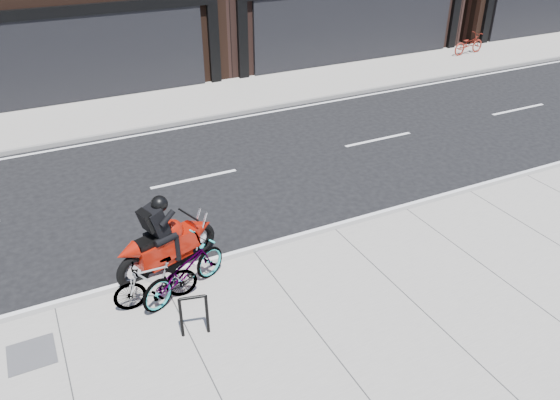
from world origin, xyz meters
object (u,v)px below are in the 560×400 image
utility_grate (32,354)px  bicycle_front (183,270)px  bicycle_rear (155,282)px  bicycle_far (469,44)px  bike_rack (194,312)px  motorcycle (171,238)px

utility_grate → bicycle_front: bearing=8.8°
bicycle_front → utility_grate: (-2.78, -0.43, -0.50)m
bicycle_front → bicycle_rear: 0.56m
bicycle_rear → bicycle_far: 20.63m
bicycle_front → bicycle_far: bearing=-82.1°
bike_rack → motorcycle: size_ratio=0.36×
bike_rack → motorcycle: motorcycle is taller
bicycle_rear → utility_grate: bicycle_rear is taller
bike_rack → utility_grate: bearing=164.2°
bike_rack → bicycle_rear: bearing=108.4°
bicycle_front → bicycle_far: bicycle_front is taller
bicycle_rear → utility_grate: size_ratio=2.06×
bicycle_front → bike_rack: bearing=146.4°
bicycle_rear → bicycle_far: bicycle_rear is taller
bike_rack → motorcycle: (0.26, 2.20, 0.10)m
bike_rack → utility_grate: 2.74m
bicycle_rear → bicycle_front: bearing=99.3°
bike_rack → bicycle_rear: (-0.37, 1.10, -0.02)m
bicycle_front → bicycle_rear: (-0.55, -0.07, -0.05)m
bicycle_front → motorcycle: size_ratio=0.86×
bicycle_rear → utility_grate: 2.30m
bicycle_front → bicycle_far: size_ratio=1.11×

